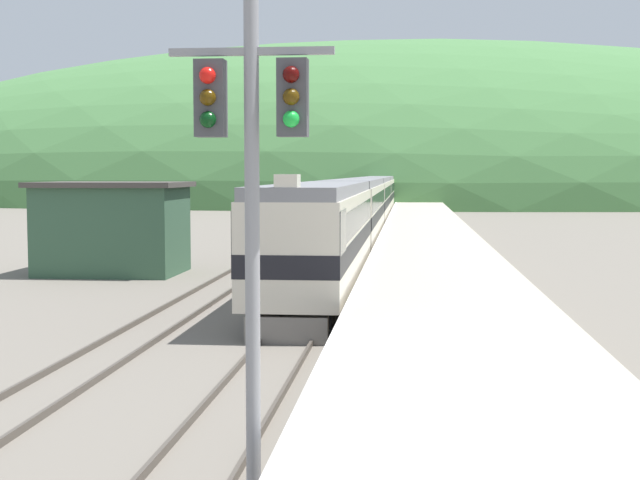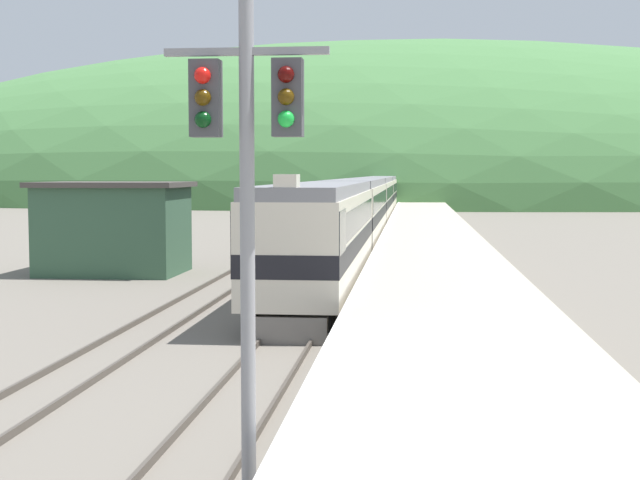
% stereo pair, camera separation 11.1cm
% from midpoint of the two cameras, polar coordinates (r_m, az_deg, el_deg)
% --- Properties ---
extents(track_main, '(1.52, 180.00, 0.16)m').
position_cam_midpoint_polar(track_main, '(76.62, 3.19, 0.85)').
color(track_main, '#4C443D').
rests_on(track_main, ground).
extents(track_siding, '(1.52, 180.00, 0.16)m').
position_cam_midpoint_polar(track_siding, '(76.94, -0.05, 0.87)').
color(track_siding, '#4C443D').
rests_on(track_siding, ground).
extents(platform, '(5.69, 140.00, 1.16)m').
position_cam_midpoint_polar(platform, '(56.57, 6.82, 0.10)').
color(platform, '#B2A893').
rests_on(platform, ground).
extents(distant_hills, '(208.14, 93.66, 53.30)m').
position_cam_midpoint_polar(distant_hills, '(154.64, 4.49, 2.57)').
color(distant_hills, '#477A42').
rests_on(distant_hills, ground).
extents(station_shed, '(6.75, 5.10, 4.29)m').
position_cam_midpoint_polar(station_shed, '(42.61, -13.20, 0.78)').
color(station_shed, '#385B42').
rests_on(station_shed, ground).
extents(express_train_lead_car, '(3.00, 19.27, 4.68)m').
position_cam_midpoint_polar(express_train_lead_car, '(33.51, -0.10, 0.29)').
color(express_train_lead_car, black).
rests_on(express_train_lead_car, ground).
extents(carriage_second, '(2.99, 22.48, 4.32)m').
position_cam_midpoint_polar(carriage_second, '(55.39, 2.22, 1.87)').
color(carriage_second, black).
rests_on(carriage_second, ground).
extents(carriage_third, '(2.99, 22.48, 4.32)m').
position_cam_midpoint_polar(carriage_third, '(78.71, 3.27, 2.60)').
color(carriage_third, black).
rests_on(carriage_third, ground).
extents(carriage_fourth, '(2.99, 22.48, 4.32)m').
position_cam_midpoint_polar(carriage_fourth, '(102.05, 3.84, 2.99)').
color(carriage_fourth, black).
rests_on(carriage_fourth, ground).
extents(signal_mast_main, '(2.20, 0.42, 7.21)m').
position_cam_midpoint_polar(signal_mast_main, '(11.88, -4.66, 4.32)').
color(signal_mast_main, gray).
rests_on(signal_mast_main, ground).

